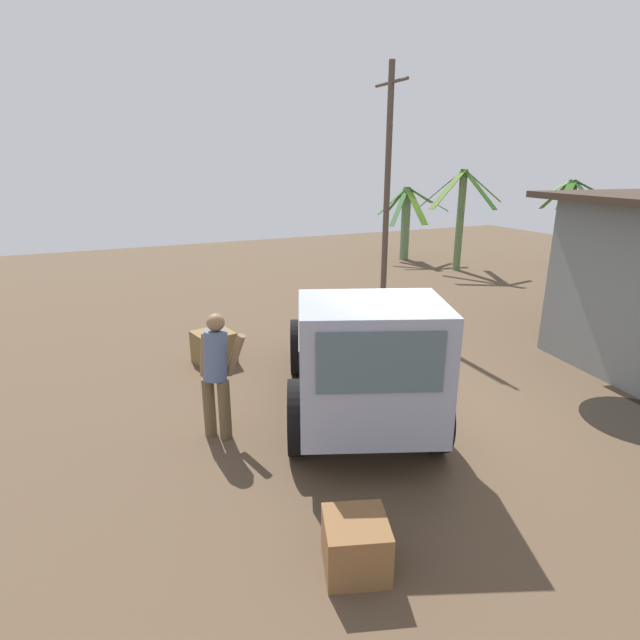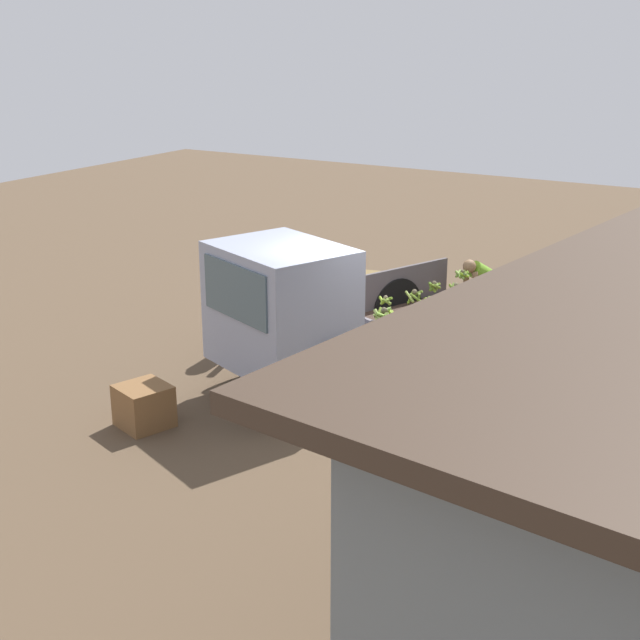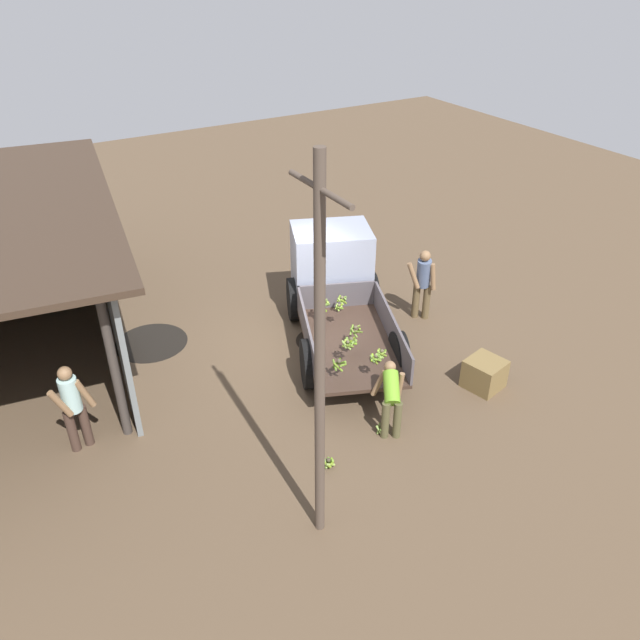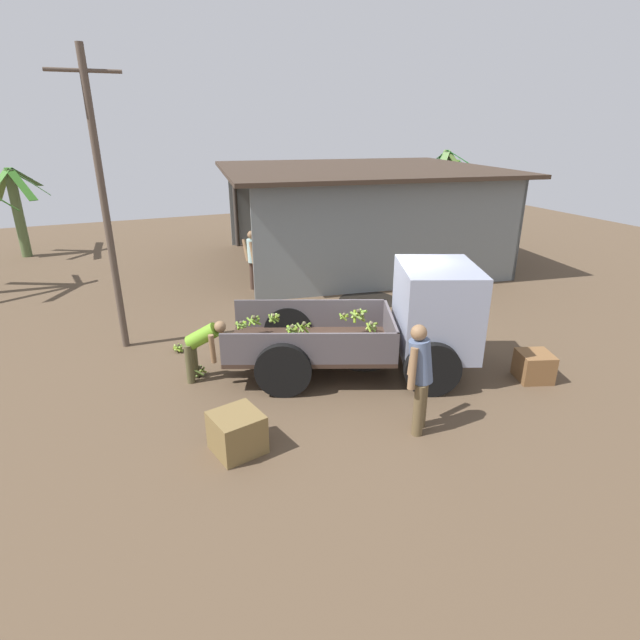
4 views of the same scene
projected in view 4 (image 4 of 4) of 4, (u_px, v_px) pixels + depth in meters
ground at (362, 351)px, 10.43m from camera, size 36.00×36.00×0.00m
mud_patch_0 at (363, 360)px, 10.05m from camera, size 1.04×1.04×0.01m
mud_patch_1 at (368, 300)px, 13.46m from camera, size 1.57×1.57×0.01m
cargo_truck at (407, 318)px, 9.23m from camera, size 4.85×3.32×2.08m
warehouse_shed at (371, 191)px, 16.63m from camera, size 9.70×8.91×3.12m
utility_pole at (104, 204)px, 9.60m from camera, size 1.28×0.14×5.76m
banana_palm_0 at (444, 188)px, 21.40m from camera, size 2.39×2.15×3.42m
banana_palm_2 at (454, 191)px, 22.35m from camera, size 1.96×2.41×2.96m
banana_palm_4 at (18, 210)px, 17.30m from camera, size 2.26×2.99×3.06m
person_foreground_visitor at (420, 374)px, 7.42m from camera, size 0.56×0.67×1.75m
person_worker_loading at (202, 345)px, 8.99m from camera, size 0.84×0.68×1.20m
person_bystander_near_shed at (253, 258)px, 13.92m from camera, size 0.42×0.72×1.71m
banana_bunch_on_ground_0 at (178, 348)px, 10.37m from camera, size 0.22×0.24×0.18m
banana_bunch_on_ground_1 at (200, 370)px, 9.36m from camera, size 0.26×0.25×0.22m
wooden_crate_0 at (237, 432)px, 7.18m from camera, size 0.80×0.80×0.60m
wooden_crate_1 at (534, 366)px, 9.21m from camera, size 0.74×0.74×0.53m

